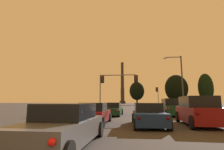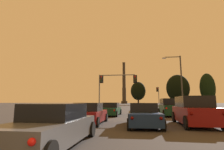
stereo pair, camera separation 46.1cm
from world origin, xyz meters
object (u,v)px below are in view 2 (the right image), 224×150
sedan_left_lane_front (111,109)px  traffic_light_far_right (158,94)px  traffic_light_overhead_left (112,83)px  hatchback_left_lane_second (90,114)px  smokestack (124,87)px  suv_right_lane_front (170,108)px  sedan_center_lane_second (143,115)px  sedan_left_lane_third (53,126)px  street_lamp (178,77)px  suv_right_lane_second (194,111)px

sedan_left_lane_front → traffic_light_far_right: size_ratio=0.85×
traffic_light_overhead_left → sedan_left_lane_front: bearing=-83.5°
sedan_left_lane_front → hatchback_left_lane_second: (-0.40, -7.67, -0.00)m
traffic_light_far_right → smokestack: smokestack is taller
smokestack → traffic_light_overhead_left: bearing=-87.2°
suv_right_lane_front → sedan_center_lane_second: suv_right_lane_front is taller
smokestack → sedan_left_lane_third: bearing=-87.3°
hatchback_left_lane_second → traffic_light_overhead_left: 14.91m
hatchback_left_lane_second → street_lamp: size_ratio=0.49×
traffic_light_far_right → sedan_left_lane_third: bearing=-101.8°
sedan_center_lane_second → hatchback_left_lane_second: bearing=170.0°
sedan_left_lane_third → street_lamp: bearing=66.3°
suv_right_lane_front → sedan_left_lane_third: size_ratio=1.05×
suv_right_lane_second → traffic_light_far_right: (2.51, 37.12, 2.79)m
sedan_left_lane_front → hatchback_left_lane_second: 7.68m
suv_right_lane_front → hatchback_left_lane_second: size_ratio=1.20×
traffic_light_far_right → suv_right_lane_front: bearing=-94.9°
smokestack → suv_right_lane_front: bearing=-84.5°
suv_right_lane_second → sedan_center_lane_second: bearing=-167.5°
suv_right_lane_front → street_lamp: bearing=69.1°
suv_right_lane_front → traffic_light_overhead_left: 10.44m
traffic_light_overhead_left → traffic_light_far_right: bearing=66.8°
street_lamp → traffic_light_overhead_left: bearing=179.5°
hatchback_left_lane_second → sedan_center_lane_second: bearing=-8.6°
smokestack → sedan_left_lane_front: bearing=-87.0°
sedan_center_lane_second → smokestack: size_ratio=0.12×
sedan_left_lane_front → suv_right_lane_front: 6.46m
sedan_left_lane_third → sedan_center_lane_second: (3.28, 5.67, 0.00)m
hatchback_left_lane_second → smokestack: 154.46m
suv_right_lane_front → smokestack: (-14.01, 145.82, 14.56)m
sedan_left_lane_front → sedan_left_lane_third: same height
sedan_left_lane_third → sedan_left_lane_front: bearing=90.0°
sedan_left_lane_front → smokestack: bearing=94.3°
smokestack → suv_right_lane_second: bearing=-84.8°
sedan_left_lane_front → smokestack: 146.85m
sedan_center_lane_second → traffic_light_far_right: (5.79, 37.71, 3.02)m
sedan_left_lane_third → smokestack: bearing=93.0°
suv_right_lane_second → smokestack: bearing=97.5°
traffic_light_overhead_left → smokestack: size_ratio=0.15×
traffic_light_overhead_left → suv_right_lane_second: bearing=-63.3°
suv_right_lane_second → hatchback_left_lane_second: suv_right_lane_second is taller
hatchback_left_lane_second → traffic_light_overhead_left: bearing=91.3°
sedan_left_lane_third → smokestack: (-7.47, 159.78, 14.79)m
sedan_left_lane_third → traffic_light_far_right: size_ratio=0.84×
suv_right_lane_second → hatchback_left_lane_second: bearing=-177.2°
sedan_left_lane_third → smokestack: smokestack is taller
hatchback_left_lane_second → traffic_light_far_right: traffic_light_far_right is taller
suv_right_lane_front → hatchback_left_lane_second: bearing=-130.6°
sedan_left_lane_third → sedan_center_lane_second: bearing=60.2°
sedan_left_lane_front → traffic_light_overhead_left: size_ratio=0.79×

